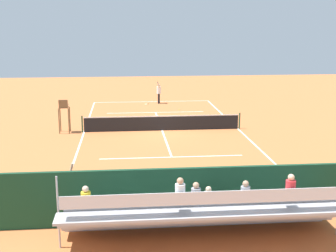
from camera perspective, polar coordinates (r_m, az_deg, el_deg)
ground_plane at (r=29.92m, az=-0.73°, el=-0.55°), size 60.00×60.00×0.00m
court_line_markings at (r=29.95m, az=-0.74°, el=-0.52°), size 10.10×22.20×0.01m
tennis_net at (r=29.80m, az=-0.74°, el=0.39°), size 10.30×0.10×1.07m
backdrop_wall at (r=16.31m, az=3.40°, el=-8.49°), size 18.00×0.16×2.00m
bleacher_stand at (r=15.08m, az=4.18°, el=-10.58°), size 9.06×2.40×2.48m
umpire_chair at (r=29.78m, az=-12.72°, el=1.66°), size 0.67×0.67×2.14m
courtside_bench at (r=17.90m, az=13.55°, el=-8.38°), size 1.80×0.40×0.93m
equipment_bag at (r=17.49m, az=8.74°, el=-10.00°), size 0.90×0.36×0.36m
tennis_player at (r=39.63m, az=-1.15°, el=4.26°), size 0.45×0.56×1.93m
tennis_racket at (r=39.36m, az=-2.70°, el=2.72°), size 0.43×0.57×0.03m
tennis_ball_near at (r=36.86m, az=1.37°, el=2.06°), size 0.07×0.07×0.07m
line_judge at (r=17.17m, az=-12.10°, el=-7.59°), size 0.45×0.56×1.93m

